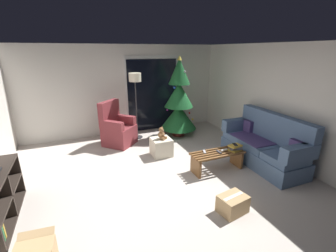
% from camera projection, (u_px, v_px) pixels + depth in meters
% --- Properties ---
extents(ground_plane, '(7.00, 7.00, 0.00)m').
position_uv_depth(ground_plane, '(163.00, 183.00, 4.23)').
color(ground_plane, '#BCB2A8').
extents(wall_back, '(5.72, 0.12, 2.50)m').
position_uv_depth(wall_back, '(124.00, 90.00, 6.51)').
color(wall_back, silver).
rests_on(wall_back, ground).
extents(wall_right, '(0.12, 6.00, 2.50)m').
position_uv_depth(wall_right, '(287.00, 104.00, 4.87)').
color(wall_right, silver).
rests_on(wall_right, ground).
extents(patio_door_frame, '(1.60, 0.02, 2.20)m').
position_uv_depth(patio_door_frame, '(152.00, 94.00, 6.80)').
color(patio_door_frame, silver).
rests_on(patio_door_frame, ground).
extents(patio_door_glass, '(1.50, 0.02, 2.10)m').
position_uv_depth(patio_door_glass, '(153.00, 96.00, 6.80)').
color(patio_door_glass, black).
rests_on(patio_door_glass, ground).
extents(couch, '(0.82, 1.96, 1.08)m').
position_uv_depth(couch, '(264.00, 146.00, 4.88)').
color(couch, slate).
rests_on(couch, ground).
extents(coffee_table, '(1.10, 0.40, 0.40)m').
position_uv_depth(coffee_table, '(217.00, 158.00, 4.61)').
color(coffee_table, brown).
rests_on(coffee_table, ground).
extents(remote_graphite, '(0.04, 0.16, 0.02)m').
position_uv_depth(remote_graphite, '(219.00, 152.00, 4.56)').
color(remote_graphite, '#333338').
rests_on(remote_graphite, coffee_table).
extents(remote_silver, '(0.10, 0.16, 0.02)m').
position_uv_depth(remote_silver, '(204.00, 152.00, 4.56)').
color(remote_silver, '#ADADB2').
rests_on(remote_silver, coffee_table).
extents(remote_white, '(0.16, 0.06, 0.02)m').
position_uv_depth(remote_white, '(224.00, 150.00, 4.64)').
color(remote_white, silver).
rests_on(remote_white, coffee_table).
extents(book_stack, '(0.28, 0.22, 0.13)m').
position_uv_depth(book_stack, '(235.00, 148.00, 4.61)').
color(book_stack, '#B79333').
rests_on(book_stack, coffee_table).
extents(cell_phone, '(0.11, 0.16, 0.01)m').
position_uv_depth(cell_phone, '(235.00, 145.00, 4.61)').
color(cell_phone, black).
rests_on(cell_phone, book_stack).
extents(christmas_tree, '(1.01, 1.00, 2.21)m').
position_uv_depth(christmas_tree, '(179.00, 102.00, 6.31)').
color(christmas_tree, '#4C1E19').
rests_on(christmas_tree, ground).
extents(armchair, '(0.97, 0.97, 1.13)m').
position_uv_depth(armchair, '(117.00, 129.00, 5.86)').
color(armchair, maroon).
rests_on(armchair, ground).
extents(floor_lamp, '(0.32, 0.32, 1.78)m').
position_uv_depth(floor_lamp, '(135.00, 84.00, 5.94)').
color(floor_lamp, '#2D2D30').
rests_on(floor_lamp, ground).
extents(ottoman, '(0.44, 0.44, 0.41)m').
position_uv_depth(ottoman, '(161.00, 147.00, 5.29)').
color(ottoman, beige).
rests_on(ottoman, ground).
extents(teddy_bear_chestnut, '(0.21, 0.22, 0.29)m').
position_uv_depth(teddy_bear_chestnut, '(162.00, 134.00, 5.19)').
color(teddy_bear_chestnut, brown).
rests_on(teddy_bear_chestnut, ottoman).
extents(teddy_bear_cream_by_tree, '(0.21, 0.20, 0.29)m').
position_uv_depth(teddy_bear_cream_by_tree, '(161.00, 138.00, 6.07)').
color(teddy_bear_cream_by_tree, beige).
rests_on(teddy_bear_cream_by_tree, ground).
extents(cardboard_box_taped_mid_floor, '(0.46, 0.38, 0.28)m').
position_uv_depth(cardboard_box_taped_mid_floor, '(233.00, 204.00, 3.44)').
color(cardboard_box_taped_mid_floor, tan).
rests_on(cardboard_box_taped_mid_floor, ground).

